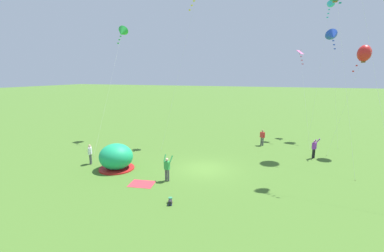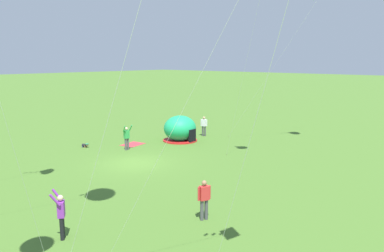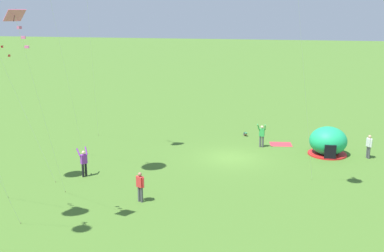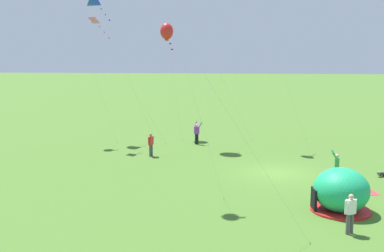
% 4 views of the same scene
% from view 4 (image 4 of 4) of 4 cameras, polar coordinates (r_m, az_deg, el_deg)
% --- Properties ---
extents(ground_plane, '(300.00, 300.00, 0.00)m').
position_cam_4_polar(ground_plane, '(28.99, 10.81, -5.86)').
color(ground_plane, '#477028').
extents(popup_tent, '(2.81, 2.81, 2.10)m').
position_cam_4_polar(popup_tent, '(22.62, 18.40, -7.83)').
color(popup_tent, '#1EAD6B').
rests_on(popup_tent, ground).
extents(picnic_blanket, '(1.88, 1.55, 0.01)m').
position_cam_4_polar(picnic_blanket, '(26.55, 20.78, -7.68)').
color(picnic_blanket, '#CC333D').
rests_on(picnic_blanket, ground).
extents(toddler_crawling, '(0.36, 0.55, 0.32)m').
position_cam_4_polar(toddler_crawling, '(29.85, 22.88, -5.64)').
color(toddler_crawling, black).
rests_on(toddler_crawling, ground).
extents(person_far_back, '(0.54, 0.38, 1.72)m').
position_cam_4_polar(person_far_back, '(32.94, -5.25, -2.22)').
color(person_far_back, '#4C4C51').
rests_on(person_far_back, ground).
extents(person_strolling, '(0.39, 0.54, 1.72)m').
position_cam_4_polar(person_strolling, '(19.98, 19.47, -10.22)').
color(person_strolling, '#4C4C51').
rests_on(person_strolling, ground).
extents(person_arms_raised, '(0.68, 0.72, 1.89)m').
position_cam_4_polar(person_arms_raised, '(37.20, 0.61, -0.83)').
color(person_arms_raised, black).
rests_on(person_arms_raised, ground).
extents(person_watching_sky, '(0.67, 0.52, 1.89)m').
position_cam_4_polar(person_watching_sky, '(27.40, 17.88, -4.87)').
color(person_watching_sky, '#4C4C51').
rests_on(person_watching_sky, ground).
extents(kite_red, '(3.02, 2.30, 10.17)m').
position_cam_4_polar(kite_red, '(40.77, -3.23, 11.91)').
color(kite_red, silver).
rests_on(kite_red, ground).
extents(kite_blue, '(1.69, 5.58, 12.59)m').
position_cam_4_polar(kite_blue, '(40.42, -12.08, 15.11)').
color(kite_blue, silver).
rests_on(kite_blue, ground).
extents(kite_pink, '(1.87, 5.88, 10.33)m').
position_cam_4_polar(kite_pink, '(36.88, -11.87, 12.35)').
color(kite_pink, silver).
rests_on(kite_pink, ground).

